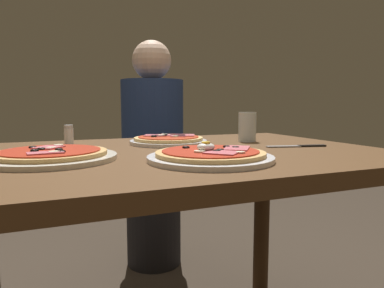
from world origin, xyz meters
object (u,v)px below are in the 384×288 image
(pizza_across_right, at_px, (51,155))
(water_glass_near, at_px, (247,129))
(pizza_foreground, at_px, (211,156))
(salt_shaker, at_px, (69,135))
(diner_person, at_px, (153,160))
(pizza_across_left, at_px, (169,140))
(knife, at_px, (300,146))
(dining_table, at_px, (176,187))

(pizza_across_right, distance_m, water_glass_near, 0.69)
(pizza_foreground, distance_m, pizza_across_right, 0.39)
(pizza_across_right, distance_m, salt_shaker, 0.31)
(salt_shaker, xyz_separation_m, diner_person, (0.45, 0.56, -0.20))
(pizza_across_left, xyz_separation_m, water_glass_near, (0.28, -0.04, 0.03))
(pizza_across_right, bearing_deg, knife, -1.68)
(knife, bearing_deg, water_glass_near, 109.39)
(dining_table, height_order, pizza_foreground, pizza_foreground)
(dining_table, relative_size, pizza_across_right, 3.87)
(dining_table, relative_size, pizza_foreground, 4.00)
(pizza_across_left, bearing_deg, salt_shaker, 165.98)
(dining_table, bearing_deg, diner_person, 78.29)
(pizza_foreground, distance_m, diner_person, 1.05)
(water_glass_near, xyz_separation_m, salt_shaker, (-0.60, 0.12, -0.01))
(water_glass_near, relative_size, diner_person, 0.09)
(pizza_across_left, distance_m, pizza_across_right, 0.44)
(pizza_across_right, relative_size, water_glass_near, 2.97)
(pizza_across_left, distance_m, knife, 0.43)
(dining_table, xyz_separation_m, diner_person, (0.17, 0.82, -0.05))
(pizza_across_left, height_order, salt_shaker, salt_shaker)
(water_glass_near, height_order, diner_person, diner_person)
(pizza_across_left, bearing_deg, water_glass_near, -8.63)
(dining_table, bearing_deg, water_glass_near, 23.16)
(dining_table, distance_m, pizza_across_left, 0.22)
(pizza_across_left, distance_m, diner_person, 0.68)
(salt_shaker, bearing_deg, diner_person, 51.53)
(pizza_across_left, xyz_separation_m, pizza_across_right, (-0.38, -0.22, -0.00))
(pizza_across_left, xyz_separation_m, diner_person, (0.13, 0.64, -0.17))
(salt_shaker, bearing_deg, pizza_across_left, -14.02)
(dining_table, distance_m, knife, 0.42)
(water_glass_near, relative_size, salt_shaker, 1.58)
(pizza_foreground, distance_m, pizza_across_left, 0.38)
(pizza_foreground, xyz_separation_m, water_glass_near, (0.31, 0.34, 0.03))
(pizza_across_right, bearing_deg, diner_person, 59.61)
(pizza_across_left, height_order, diner_person, diner_person)
(pizza_foreground, xyz_separation_m, pizza_across_right, (-0.35, 0.16, -0.00))
(water_glass_near, bearing_deg, knife, -70.61)
(pizza_foreground, height_order, knife, pizza_foreground)
(pizza_foreground, bearing_deg, knife, 19.54)
(pizza_across_left, relative_size, diner_person, 0.22)
(pizza_across_left, bearing_deg, pizza_foreground, -93.51)
(water_glass_near, bearing_deg, pizza_across_right, -164.66)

